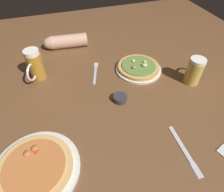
{
  "coord_description": "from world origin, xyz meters",
  "views": [
    {
      "loc": [
        -0.2,
        -0.64,
        0.7
      ],
      "look_at": [
        0.0,
        0.0,
        0.02
      ],
      "focal_mm": 30.22,
      "sensor_mm": 36.0,
      "label": 1
    }
  ],
  "objects_px": {
    "beer_mug_amber": "(35,65)",
    "fork_left": "(95,72)",
    "ramekin_butter": "(120,98)",
    "knife_right": "(185,150)",
    "pizza_plate_far": "(138,68)",
    "beer_mug_dark": "(195,71)",
    "pizza_plate_near": "(35,168)",
    "ramekin_sauce": "(35,56)",
    "diner_arm": "(65,42)"
  },
  "relations": [
    {
      "from": "knife_right",
      "to": "fork_left",
      "type": "bearing_deg",
      "value": 109.91
    },
    {
      "from": "diner_arm",
      "to": "ramekin_butter",
      "type": "bearing_deg",
      "value": -72.19
    },
    {
      "from": "pizza_plate_near",
      "to": "ramekin_sauce",
      "type": "distance_m",
      "value": 0.77
    },
    {
      "from": "fork_left",
      "to": "ramekin_butter",
      "type": "bearing_deg",
      "value": -76.37
    },
    {
      "from": "pizza_plate_far",
      "to": "beer_mug_amber",
      "type": "relative_size",
      "value": 1.53
    },
    {
      "from": "pizza_plate_near",
      "to": "knife_right",
      "type": "bearing_deg",
      "value": -9.89
    },
    {
      "from": "pizza_plate_near",
      "to": "ramekin_butter",
      "type": "distance_m",
      "value": 0.48
    },
    {
      "from": "beer_mug_dark",
      "to": "ramekin_sauce",
      "type": "distance_m",
      "value": 0.97
    },
    {
      "from": "ramekin_sauce",
      "to": "fork_left",
      "type": "relative_size",
      "value": 0.36
    },
    {
      "from": "beer_mug_amber",
      "to": "diner_arm",
      "type": "height_order",
      "value": "beer_mug_amber"
    },
    {
      "from": "pizza_plate_near",
      "to": "fork_left",
      "type": "xyz_separation_m",
      "value": [
        0.36,
        0.5,
        -0.01
      ]
    },
    {
      "from": "ramekin_butter",
      "to": "knife_right",
      "type": "xyz_separation_m",
      "value": [
        0.16,
        -0.34,
        -0.01
      ]
    },
    {
      "from": "pizza_plate_near",
      "to": "diner_arm",
      "type": "height_order",
      "value": "diner_arm"
    },
    {
      "from": "pizza_plate_near",
      "to": "diner_arm",
      "type": "bearing_deg",
      "value": 74.82
    },
    {
      "from": "knife_right",
      "to": "pizza_plate_far",
      "type": "bearing_deg",
      "value": 86.45
    },
    {
      "from": "ramekin_sauce",
      "to": "knife_right",
      "type": "distance_m",
      "value": 1.03
    },
    {
      "from": "ramekin_butter",
      "to": "knife_right",
      "type": "bearing_deg",
      "value": -65.63
    },
    {
      "from": "pizza_plate_far",
      "to": "diner_arm",
      "type": "bearing_deg",
      "value": 134.23
    },
    {
      "from": "beer_mug_amber",
      "to": "ramekin_butter",
      "type": "relative_size",
      "value": 2.52
    },
    {
      "from": "fork_left",
      "to": "pizza_plate_near",
      "type": "bearing_deg",
      "value": -125.24
    },
    {
      "from": "beer_mug_dark",
      "to": "fork_left",
      "type": "distance_m",
      "value": 0.55
    },
    {
      "from": "beer_mug_amber",
      "to": "knife_right",
      "type": "distance_m",
      "value": 0.85
    },
    {
      "from": "ramekin_sauce",
      "to": "fork_left",
      "type": "distance_m",
      "value": 0.42
    },
    {
      "from": "beer_mug_amber",
      "to": "diner_arm",
      "type": "xyz_separation_m",
      "value": [
        0.19,
        0.28,
        -0.04
      ]
    },
    {
      "from": "pizza_plate_near",
      "to": "beer_mug_amber",
      "type": "xyz_separation_m",
      "value": [
        0.04,
        0.56,
        0.07
      ]
    },
    {
      "from": "pizza_plate_near",
      "to": "knife_right",
      "type": "height_order",
      "value": "pizza_plate_near"
    },
    {
      "from": "fork_left",
      "to": "beer_mug_amber",
      "type": "bearing_deg",
      "value": 170.83
    },
    {
      "from": "ramekin_sauce",
      "to": "ramekin_butter",
      "type": "relative_size",
      "value": 1.01
    },
    {
      "from": "beer_mug_dark",
      "to": "ramekin_sauce",
      "type": "height_order",
      "value": "beer_mug_dark"
    },
    {
      "from": "beer_mug_dark",
      "to": "beer_mug_amber",
      "type": "relative_size",
      "value": 0.85
    },
    {
      "from": "ramekin_sauce",
      "to": "diner_arm",
      "type": "height_order",
      "value": "diner_arm"
    },
    {
      "from": "fork_left",
      "to": "pizza_plate_far",
      "type": "bearing_deg",
      "value": -12.53
    },
    {
      "from": "pizza_plate_near",
      "to": "ramekin_sauce",
      "type": "height_order",
      "value": "pizza_plate_near"
    },
    {
      "from": "fork_left",
      "to": "diner_arm",
      "type": "height_order",
      "value": "diner_arm"
    },
    {
      "from": "pizza_plate_far",
      "to": "diner_arm",
      "type": "relative_size",
      "value": 0.91
    },
    {
      "from": "knife_right",
      "to": "beer_mug_amber",
      "type": "bearing_deg",
      "value": 129.36
    },
    {
      "from": "fork_left",
      "to": "diner_arm",
      "type": "relative_size",
      "value": 0.67
    },
    {
      "from": "diner_arm",
      "to": "pizza_plate_near",
      "type": "bearing_deg",
      "value": -105.18
    },
    {
      "from": "beer_mug_dark",
      "to": "ramekin_sauce",
      "type": "relative_size",
      "value": 2.11
    },
    {
      "from": "beer_mug_amber",
      "to": "knife_right",
      "type": "height_order",
      "value": "beer_mug_amber"
    },
    {
      "from": "beer_mug_dark",
      "to": "ramekin_butter",
      "type": "distance_m",
      "value": 0.43
    },
    {
      "from": "ramekin_butter",
      "to": "knife_right",
      "type": "distance_m",
      "value": 0.38
    },
    {
      "from": "beer_mug_amber",
      "to": "fork_left",
      "type": "xyz_separation_m",
      "value": [
        0.32,
        -0.05,
        -0.08
      ]
    },
    {
      "from": "ramekin_butter",
      "to": "knife_right",
      "type": "relative_size",
      "value": 0.3
    },
    {
      "from": "fork_left",
      "to": "knife_right",
      "type": "bearing_deg",
      "value": -70.09
    },
    {
      "from": "beer_mug_amber",
      "to": "ramekin_sauce",
      "type": "relative_size",
      "value": 2.49
    },
    {
      "from": "beer_mug_dark",
      "to": "knife_right",
      "type": "relative_size",
      "value": 0.64
    },
    {
      "from": "pizza_plate_far",
      "to": "knife_right",
      "type": "height_order",
      "value": "pizza_plate_far"
    },
    {
      "from": "fork_left",
      "to": "beer_mug_dark",
      "type": "bearing_deg",
      "value": -26.25
    },
    {
      "from": "pizza_plate_near",
      "to": "diner_arm",
      "type": "distance_m",
      "value": 0.87
    }
  ]
}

